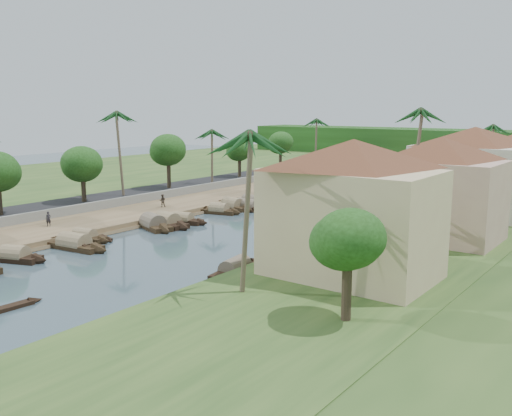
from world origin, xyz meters
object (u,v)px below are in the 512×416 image
Objects in this scene: bridge at (438,167)px; building_near at (352,208)px; sampan_1 at (15,257)px; person_near at (48,219)px.

building_near reaches higher than bridge.
sampan_1 is (-8.98, -84.49, -1.31)m from bridge.
building_near is at bearing 0.39° from sampan_1.
sampan_1 is (-27.97, -10.49, -5.97)m from building_near.
bridge is at bearing 36.10° from person_near.
bridge is 84.97m from sampan_1.
bridge is 17.54× the size of person_near.
bridge reaches higher than person_near.
building_near is (18.99, -74.00, 4.66)m from bridge.
person_near is (-7.57, 8.52, 1.19)m from sampan_1.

